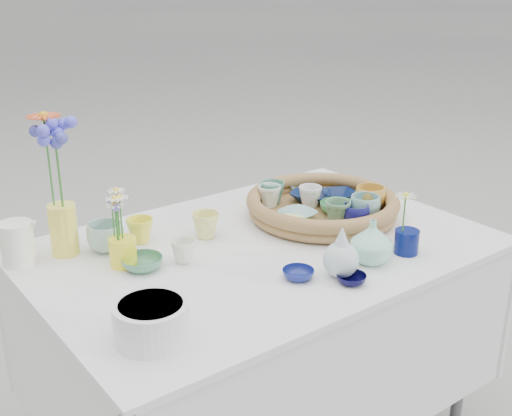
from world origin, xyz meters
TOP-DOWN VIEW (x-y plane):
  - wicker_tray at (0.28, 0.05)m, footprint 0.47×0.47m
  - tray_ceramic_0 at (0.32, 0.15)m, footprint 0.17×0.17m
  - tray_ceramic_1 at (0.40, 0.10)m, footprint 0.14×0.14m
  - tray_ceramic_2 at (0.41, -0.02)m, footprint 0.11×0.11m
  - tray_ceramic_3 at (0.31, 0.01)m, footprint 0.14×0.14m
  - tray_ceramic_4 at (0.25, -0.05)m, footprint 0.10×0.10m
  - tray_ceramic_5 at (0.18, 0.05)m, footprint 0.11×0.11m
  - tray_ceramic_6 at (0.18, 0.19)m, footprint 0.09×0.09m
  - tray_ceramic_7 at (0.28, 0.11)m, footprint 0.07×0.07m
  - tray_ceramic_8 at (0.35, 0.23)m, footprint 0.10×0.10m
  - tray_ceramic_9 at (0.29, -0.09)m, footprint 0.10×0.10m
  - tray_ceramic_10 at (0.12, 0.02)m, footprint 0.10×0.10m
  - tray_ceramic_11 at (0.34, -0.07)m, footprint 0.12×0.12m
  - tray_ceramic_12 at (0.21, 0.20)m, footprint 0.09×0.09m
  - loose_ceramic_0 at (-0.26, 0.22)m, footprint 0.10×0.10m
  - loose_ceramic_1 at (-0.09, 0.14)m, footprint 0.10×0.10m
  - loose_ceramic_2 at (-0.34, 0.06)m, footprint 0.11×0.11m
  - loose_ceramic_3 at (-0.23, 0.03)m, footprint 0.09×0.09m
  - loose_ceramic_4 at (-0.05, -0.22)m, footprint 0.08×0.08m
  - loose_ceramic_5 at (-0.36, 0.22)m, footprint 0.12×0.12m
  - loose_ceramic_6 at (0.04, -0.32)m, footprint 0.09×0.09m
  - fluted_bowl at (-0.47, -0.25)m, footprint 0.19×0.19m
  - bud_vase_paleblue at (0.05, -0.28)m, footprint 0.12×0.12m
  - bud_vase_seafoam at (0.17, -0.26)m, footprint 0.12×0.12m
  - bud_vase_cobalt at (0.29, -0.28)m, footprint 0.09×0.09m
  - single_daisy at (0.27, -0.28)m, footprint 0.09×0.09m
  - tall_vase_yellow at (-0.46, 0.27)m, footprint 0.09×0.09m
  - gerbera at (-0.47, 0.29)m, footprint 0.13×0.13m
  - hydrangea at (-0.46, 0.26)m, footprint 0.10×0.10m
  - white_pitcher at (-0.58, 0.29)m, footprint 0.13×0.11m
  - daisy_cup at (-0.37, 0.11)m, footprint 0.09×0.09m
  - daisy_posy at (-0.37, 0.12)m, footprint 0.10×0.10m

SIDE VIEW (x-z plane):
  - loose_ceramic_6 at x=0.04m, z-range 0.77..0.79m
  - loose_ceramic_4 at x=-0.05m, z-range 0.77..0.79m
  - loose_ceramic_2 at x=-0.34m, z-range 0.77..0.80m
  - tray_ceramic_10 at x=0.12m, z-range 0.78..0.81m
  - tray_ceramic_5 at x=0.18m, z-range 0.78..0.81m
  - loose_ceramic_3 at x=-0.23m, z-range 0.77..0.83m
  - tray_ceramic_1 at x=0.40m, z-range 0.78..0.81m
  - tray_ceramic_8 at x=0.35m, z-range 0.78..0.81m
  - bud_vase_cobalt at x=0.29m, z-range 0.77..0.83m
  - tray_ceramic_0 at x=0.32m, z-range 0.78..0.81m
  - tray_ceramic_3 at x=0.31m, z-range 0.78..0.82m
  - loose_ceramic_0 at x=-0.26m, z-range 0.77..0.84m
  - loose_ceramic_1 at x=-0.09m, z-range 0.77..0.84m
  - daisy_cup at x=-0.37m, z-range 0.77..0.84m
  - wicker_tray at x=0.28m, z-range 0.77..0.84m
  - loose_ceramic_5 at x=-0.36m, z-range 0.77..0.85m
  - fluted_bowl at x=-0.47m, z-range 0.77..0.85m
  - tray_ceramic_9 at x=0.29m, z-range 0.78..0.85m
  - tray_ceramic_7 at x=0.28m, z-range 0.78..0.85m
  - tray_ceramic_6 at x=0.18m, z-range 0.78..0.85m
  - tray_ceramic_12 at x=0.21m, z-range 0.78..0.85m
  - tray_ceramic_4 at x=0.25m, z-range 0.78..0.86m
  - tray_ceramic_11 at x=0.34m, z-range 0.78..0.86m
  - tray_ceramic_2 at x=0.41m, z-range 0.78..0.86m
  - white_pitcher at x=-0.58m, z-range 0.77..0.88m
  - bud_vase_seafoam at x=0.17m, z-range 0.77..0.88m
  - bud_vase_paleblue at x=0.05m, z-range 0.77..0.91m
  - tall_vase_yellow at x=-0.46m, z-range 0.77..0.91m
  - single_daisy at x=0.27m, z-range 0.82..0.94m
  - daisy_posy at x=-0.37m, z-range 0.84..0.98m
  - hydrangea at x=-0.46m, z-range 0.87..1.15m
  - gerbera at x=-0.47m, z-range 0.90..1.16m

